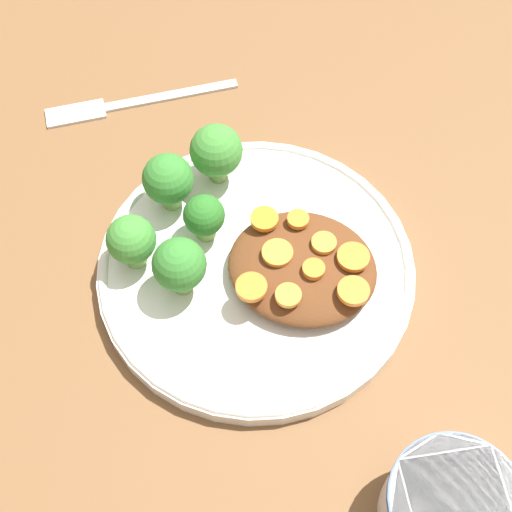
# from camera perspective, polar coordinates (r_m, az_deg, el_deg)

# --- Properties ---
(ground_plane) EXTENTS (4.00, 4.00, 0.00)m
(ground_plane) POSITION_cam_1_polar(r_m,az_deg,el_deg) (0.61, 0.00, -1.46)
(ground_plane) COLOR brown
(plate) EXTENTS (0.27, 0.27, 0.02)m
(plate) POSITION_cam_1_polar(r_m,az_deg,el_deg) (0.60, 0.00, -0.98)
(plate) COLOR silver
(plate) RESTS_ON ground_plane
(dip_bowl) EXTENTS (0.09, 0.09, 0.06)m
(dip_bowl) POSITION_cam_1_polar(r_m,az_deg,el_deg) (0.53, 15.27, -18.96)
(dip_bowl) COLOR silver
(dip_bowl) RESTS_ON ground_plane
(stew_mound) EXTENTS (0.12, 0.11, 0.03)m
(stew_mound) POSITION_cam_1_polar(r_m,az_deg,el_deg) (0.58, 3.71, -0.95)
(stew_mound) COLOR #5B3319
(stew_mound) RESTS_ON plate
(broccoli_floret_0) EXTENTS (0.04, 0.04, 0.05)m
(broccoli_floret_0) POSITION_cam_1_polar(r_m,az_deg,el_deg) (0.59, -4.17, 3.16)
(broccoli_floret_0) COLOR #759E51
(broccoli_floret_0) RESTS_ON plate
(broccoli_floret_1) EXTENTS (0.04, 0.04, 0.05)m
(broccoli_floret_1) POSITION_cam_1_polar(r_m,az_deg,el_deg) (0.58, -9.93, 1.20)
(broccoli_floret_1) COLOR #759E51
(broccoli_floret_1) RESTS_ON plate
(broccoli_floret_2) EXTENTS (0.04, 0.04, 0.06)m
(broccoli_floret_2) POSITION_cam_1_polar(r_m,az_deg,el_deg) (0.56, -6.14, -0.77)
(broccoli_floret_2) COLOR #759E51
(broccoli_floret_2) RESTS_ON plate
(broccoli_floret_3) EXTENTS (0.04, 0.04, 0.06)m
(broccoli_floret_3) POSITION_cam_1_polar(r_m,az_deg,el_deg) (0.61, -7.04, 6.04)
(broccoli_floret_3) COLOR #759E51
(broccoli_floret_3) RESTS_ON plate
(broccoli_floret_4) EXTENTS (0.05, 0.05, 0.06)m
(broccoli_floret_4) POSITION_cam_1_polar(r_m,az_deg,el_deg) (0.62, -3.20, 8.34)
(broccoli_floret_4) COLOR #759E51
(broccoli_floret_4) RESTS_ON plate
(carrot_slice_0) EXTENTS (0.03, 0.03, 0.00)m
(carrot_slice_0) POSITION_cam_1_polar(r_m,az_deg,el_deg) (0.57, 1.73, 0.28)
(carrot_slice_0) COLOR orange
(carrot_slice_0) RESTS_ON stew_mound
(carrot_slice_1) EXTENTS (0.02, 0.02, 0.00)m
(carrot_slice_1) POSITION_cam_1_polar(r_m,az_deg,el_deg) (0.55, 2.60, -3.16)
(carrot_slice_1) COLOR orange
(carrot_slice_1) RESTS_ON stew_mound
(carrot_slice_2) EXTENTS (0.02, 0.02, 0.00)m
(carrot_slice_2) POSITION_cam_1_polar(r_m,az_deg,el_deg) (0.59, 0.56, 3.01)
(carrot_slice_2) COLOR orange
(carrot_slice_2) RESTS_ON stew_mound
(carrot_slice_3) EXTENTS (0.03, 0.03, 0.01)m
(carrot_slice_3) POSITION_cam_1_polar(r_m,az_deg,el_deg) (0.56, -0.37, -2.51)
(carrot_slice_3) COLOR orange
(carrot_slice_3) RESTS_ON stew_mound
(carrot_slice_4) EXTENTS (0.03, 0.03, 0.01)m
(carrot_slice_4) POSITION_cam_1_polar(r_m,az_deg,el_deg) (0.56, 7.79, -2.79)
(carrot_slice_4) COLOR orange
(carrot_slice_4) RESTS_ON stew_mound
(carrot_slice_5) EXTENTS (0.03, 0.03, 0.00)m
(carrot_slice_5) POSITION_cam_1_polar(r_m,az_deg,el_deg) (0.58, 7.79, -0.08)
(carrot_slice_5) COLOR orange
(carrot_slice_5) RESTS_ON stew_mound
(carrot_slice_6) EXTENTS (0.02, 0.02, 0.00)m
(carrot_slice_6) POSITION_cam_1_polar(r_m,az_deg,el_deg) (0.58, 5.45, 1.05)
(carrot_slice_6) COLOR orange
(carrot_slice_6) RESTS_ON stew_mound
(carrot_slice_7) EXTENTS (0.02, 0.02, 0.01)m
(carrot_slice_7) POSITION_cam_1_polar(r_m,az_deg,el_deg) (0.57, 4.63, -1.05)
(carrot_slice_7) COLOR orange
(carrot_slice_7) RESTS_ON stew_mound
(carrot_slice_8) EXTENTS (0.02, 0.02, 0.00)m
(carrot_slice_8) POSITION_cam_1_polar(r_m,az_deg,el_deg) (0.59, 3.39, 2.95)
(carrot_slice_8) COLOR orange
(carrot_slice_8) RESTS_ON stew_mound
(fork) EXTENTS (0.18, 0.11, 0.01)m
(fork) POSITION_cam_1_polar(r_m,az_deg,el_deg) (0.74, -10.59, 11.90)
(fork) COLOR silver
(fork) RESTS_ON ground_plane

